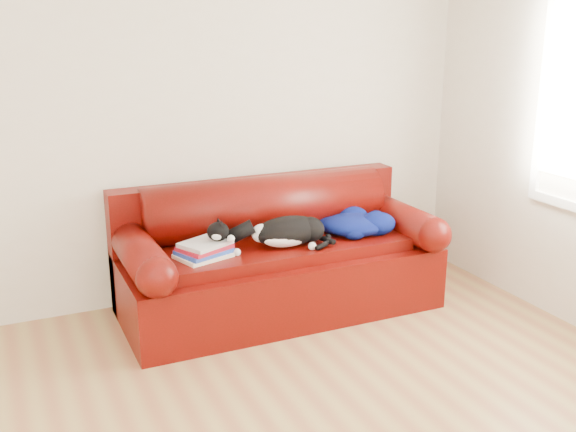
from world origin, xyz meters
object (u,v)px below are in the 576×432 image
cat (288,232)px  book_stack (204,250)px  sofa_base (279,277)px  blanket (355,223)px

cat → book_stack: bearing=-167.4°
sofa_base → cat: cat is taller
book_stack → sofa_base: bearing=11.9°
cat → blanket: size_ratio=1.24×
book_stack → blanket: 1.10m
sofa_base → cat: bearing=-88.2°
book_stack → cat: size_ratio=0.57×
sofa_base → book_stack: (-0.56, -0.12, 0.31)m
sofa_base → blanket: (0.54, -0.07, 0.33)m
book_stack → blanket: blanket is taller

